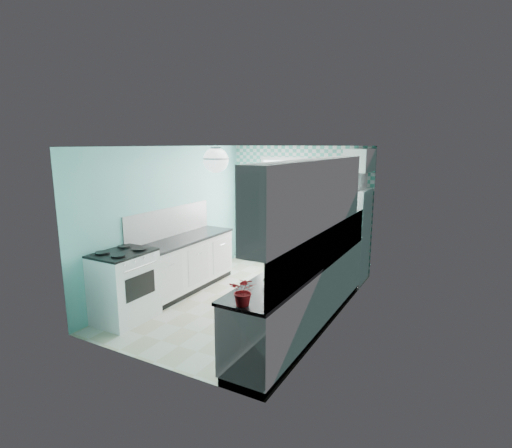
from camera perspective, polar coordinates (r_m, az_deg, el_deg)
The scene contains 26 objects.
floor at distance 6.71m, azimuth -1.43°, elevation -10.95°, with size 3.00×4.40×0.02m, color silver.
ceiling at distance 6.20m, azimuth -1.54°, elevation 11.12°, with size 3.00×4.40×0.02m, color white.
wall_back at distance 8.29m, azimuth 6.23°, elevation 2.39°, with size 3.00×0.02×2.50m, color #6EC5BE.
wall_front at distance 4.62m, azimuth -15.47°, elevation -5.25°, with size 3.00×0.02×2.50m, color #6EC5BE.
wall_left at distance 7.20m, azimuth -11.93°, elevation 0.84°, with size 0.02×4.40×2.50m, color #6EC5BE.
wall_right at distance 5.74m, azimuth 11.66°, elevation -1.82°, with size 0.02×4.40×2.50m, color #6EC5BE.
accent_wall at distance 8.27m, azimuth 6.17°, elevation 2.37°, with size 3.00×0.01×2.50m, color #51B9A4.
window at distance 8.34m, azimuth 3.92°, elevation 4.57°, with size 1.04×0.05×1.44m.
backsplash_right at distance 5.39m, azimuth 10.15°, elevation -3.23°, with size 0.02×3.60×0.51m, color white.
backsplash_left at distance 7.14m, azimuth -12.17°, elevation 0.29°, with size 0.02×2.15×0.51m, color white.
upper_cabinets_right at distance 5.12m, azimuth 8.08°, elevation 4.11°, with size 0.33×3.20×0.90m, color white.
upper_cabinet_fridge at distance 7.42m, azimuth 14.66°, elevation 8.80°, with size 0.40×0.74×0.40m, color white.
ceiling_light at distance 5.53m, azimuth -5.77°, elevation 9.10°, with size 0.34×0.34×0.35m.
base_cabinets_right at distance 5.71m, azimuth 7.11°, elevation -10.15°, with size 0.60×3.60×0.90m, color white.
countertop_right at distance 5.56m, azimuth 7.08°, elevation -5.62°, with size 0.63×3.60×0.04m, color black.
base_cabinets_left at distance 7.14m, azimuth -10.16°, elevation -5.80°, with size 0.60×2.15×0.90m, color white.
countertop_left at distance 7.01m, azimuth -10.19°, elevation -2.15°, with size 0.63×2.15×0.04m, color black.
fridge at distance 7.62m, azimuth 12.70°, elevation -1.55°, with size 0.75×0.75×1.73m.
stove at distance 6.15m, azimuth -18.38°, elevation -8.28°, with size 0.67×0.84×1.01m.
sink at distance 6.51m, azimuth 10.70°, elevation -3.08°, with size 0.46×0.38×0.53m.
rug at distance 7.21m, azimuth 2.14°, elevation -9.15°, with size 0.63×0.90×0.01m, color #610414.
dish_towel at distance 6.65m, azimuth 7.68°, elevation -6.75°, with size 0.02×0.25×0.38m, color #59A59D.
fruit_bowl at distance 4.66m, azimuth 2.56°, elevation -8.33°, with size 0.24×0.24×0.06m, color white.
potted_plant at distance 4.05m, azimuth -1.73°, elevation -9.52°, with size 0.28×0.24×0.31m, color red.
soap_bottle at distance 6.55m, azimuth 11.33°, elevation -2.09°, with size 0.09×0.09×0.19m, color #859EB6.
microwave at distance 7.46m, azimuth 13.05°, elevation 6.19°, with size 0.60×0.40×0.33m, color white.
Camera 1 is at (3.12, -5.36, 2.54)m, focal length 28.00 mm.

